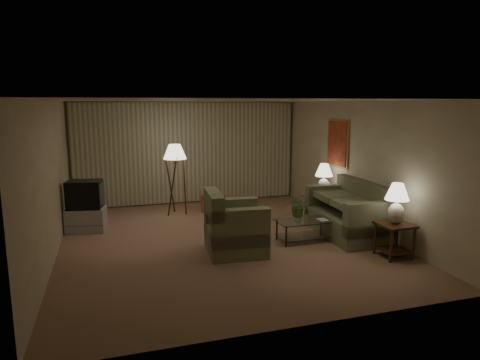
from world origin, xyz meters
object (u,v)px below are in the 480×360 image
at_px(sofa, 346,214).
at_px(floor_lamp, 176,178).
at_px(side_table_near, 395,234).
at_px(table_lamp_near, 397,200).
at_px(tv_cabinet, 86,220).
at_px(crt_tv, 85,194).
at_px(coffee_table, 305,227).
at_px(side_table_far, 323,202).
at_px(ottoman, 214,203).
at_px(armchair, 236,228).
at_px(vase, 298,217).
at_px(table_lamp_far, 324,176).

distance_m(sofa, floor_lamp, 4.09).
xyz_separation_m(side_table_near, table_lamp_near, (-0.00, 0.00, 0.61)).
bearing_deg(side_table_near, tv_cabinet, 148.46).
height_order(table_lamp_near, crt_tv, table_lamp_near).
bearing_deg(side_table_near, coffee_table, 131.73).
xyz_separation_m(side_table_near, side_table_far, (0.00, 2.60, -0.01)).
distance_m(sofa, crt_tv, 5.39).
bearing_deg(coffee_table, ottoman, 111.50).
bearing_deg(armchair, sofa, -77.77).
bearing_deg(sofa, ottoman, -140.03).
bearing_deg(side_table_far, crt_tv, 173.50).
height_order(armchair, side_table_far, armchair).
relative_size(coffee_table, vase, 6.79).
xyz_separation_m(tv_cabinet, floor_lamp, (2.02, 0.86, 0.64)).
bearing_deg(table_lamp_far, coffee_table, -129.55).
height_order(side_table_near, coffee_table, side_table_near).
height_order(armchair, floor_lamp, floor_lamp).
distance_m(table_lamp_near, tv_cabinet, 6.15).
bearing_deg(table_lamp_far, side_table_far, 7.13).
relative_size(sofa, table_lamp_far, 2.94).
distance_m(side_table_far, crt_tv, 5.25).
bearing_deg(side_table_near, ottoman, 118.62).
bearing_deg(coffee_table, sofa, 5.92).
xyz_separation_m(coffee_table, floor_lamp, (-2.06, 2.80, 0.61)).
xyz_separation_m(side_table_near, table_lamp_far, (-0.00, 2.60, 0.60)).
bearing_deg(floor_lamp, sofa, -41.77).
height_order(table_lamp_far, tv_cabinet, table_lamp_far).
xyz_separation_m(sofa, side_table_far, (0.15, 1.25, -0.03)).
distance_m(sofa, armchair, 2.44).
distance_m(crt_tv, vase, 4.40).
bearing_deg(tv_cabinet, side_table_far, 4.42).
relative_size(sofa, side_table_near, 3.42).
xyz_separation_m(armchair, crt_tv, (-2.63, 2.15, 0.35)).
distance_m(table_lamp_near, floor_lamp, 5.15).
bearing_deg(crt_tv, sofa, -9.13).
relative_size(table_lamp_far, floor_lamp, 0.41).
height_order(table_lamp_near, floor_lamp, floor_lamp).
xyz_separation_m(armchair, ottoman, (0.34, 3.06, -0.24)).
relative_size(table_lamp_near, coffee_table, 0.64).
relative_size(sofa, armchair, 1.67).
height_order(armchair, ottoman, armchair).
height_order(coffee_table, floor_lamp, floor_lamp).
relative_size(coffee_table, ottoman, 1.76).
distance_m(side_table_far, ottoman, 2.70).
xyz_separation_m(table_lamp_near, table_lamp_far, (0.00, 2.60, -0.01)).
xyz_separation_m(coffee_table, ottoman, (-1.12, 2.85, -0.07)).
bearing_deg(table_lamp_far, crt_tv, 173.50).
height_order(tv_cabinet, crt_tv, crt_tv).
distance_m(armchair, ottoman, 3.08).
bearing_deg(table_lamp_near, side_table_far, 90.00).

